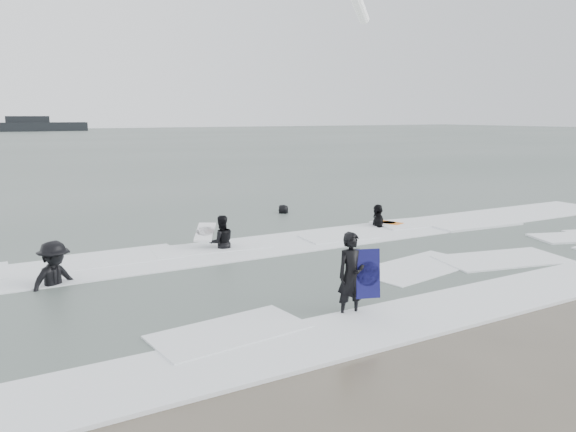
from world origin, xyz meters
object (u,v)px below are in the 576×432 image
surfer_centre (351,316)px  surfer_right_near (378,228)px  surfer_breaker (56,289)px  vessel_horizon (28,126)px  surfer_wading (222,251)px  surfer_right_far (283,214)px

surfer_centre → surfer_right_near: surfer_right_near is taller
surfer_breaker → surfer_right_near: 10.91m
vessel_horizon → surfer_centre: bearing=-92.3°
surfer_right_near → vessel_horizon: 130.21m
surfer_wading → surfer_right_near: surfer_right_near is taller
surfer_centre → vessel_horizon: size_ratio=0.07×
surfer_wading → surfer_breaker: surfer_breaker is taller
surfer_wading → surfer_centre: bearing=100.8°
vessel_horizon → surfer_wading: bearing=-92.4°
surfer_breaker → vessel_horizon: (10.22, 132.20, 1.32)m
surfer_right_far → vessel_horizon: size_ratio=0.06×
surfer_centre → vessel_horizon: (5.40, 136.89, 1.32)m
surfer_right_near → surfer_right_far: 4.22m
surfer_right_near → surfer_right_far: surfer_right_near is taller
surfer_centre → surfer_right_near: (5.90, 6.68, 0.00)m
surfer_breaker → surfer_right_far: (9.11, 5.89, 0.00)m
surfer_right_far → surfer_wading: bearing=-8.3°
surfer_wading → surfer_right_near: 6.08m
surfer_breaker → vessel_horizon: 132.60m
surfer_breaker → surfer_right_far: size_ratio=1.27×
surfer_right_far → surfer_right_near: bearing=59.5°
surfer_centre → surfer_wading: (-0.16, 6.19, 0.00)m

